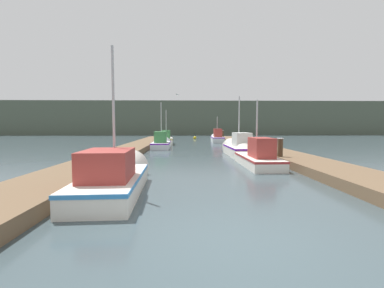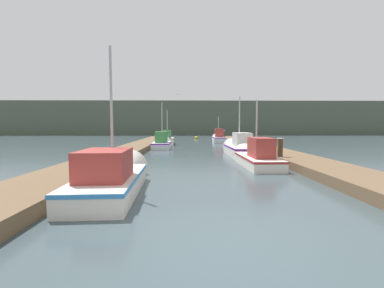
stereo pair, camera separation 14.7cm
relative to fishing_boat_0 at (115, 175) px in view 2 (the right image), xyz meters
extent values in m
plane|color=#38474C|center=(3.12, -3.93, -0.46)|extent=(200.00, 200.00, 0.00)
cube|color=brown|center=(-2.13, 12.07, -0.26)|extent=(2.39, 40.00, 0.39)
cube|color=brown|center=(8.37, 12.07, -0.26)|extent=(2.39, 40.00, 0.39)
cube|color=#4C5647|center=(3.12, 54.25, 3.21)|extent=(120.00, 16.00, 7.34)
cube|color=silver|center=(0.03, -0.62, -0.16)|extent=(1.85, 4.42, 0.59)
cube|color=#3482CA|center=(0.03, -0.62, 0.08)|extent=(1.89, 4.45, 0.10)
cone|color=silver|center=(-0.10, 2.06, -0.16)|extent=(1.61, 1.10, 1.56)
cube|color=#99332D|center=(0.06, -1.16, 0.54)|extent=(1.36, 1.77, 0.81)
cylinder|color=#B2B2B7|center=(0.01, -0.29, 2.09)|extent=(0.08, 0.08, 3.91)
cube|color=silver|center=(5.94, 4.62, -0.19)|extent=(1.55, 4.19, 0.52)
cube|color=#A73030|center=(5.94, 4.62, 0.01)|extent=(1.58, 4.22, 0.10)
cone|color=silver|center=(5.91, 7.14, -0.19)|extent=(1.44, 0.88, 1.43)
cube|color=#99332D|center=(5.95, 4.10, 0.55)|extent=(0.97, 1.67, 0.96)
cylinder|color=#B2B2B7|center=(5.94, 4.94, 1.51)|extent=(0.08, 0.08, 2.88)
cube|color=silver|center=(5.96, 9.17, -0.12)|extent=(1.62, 4.35, 0.67)
cube|color=#520C98|center=(5.96, 9.17, 0.15)|extent=(1.66, 4.38, 0.10)
cone|color=silver|center=(5.91, 11.77, -0.12)|extent=(1.48, 0.90, 1.46)
cube|color=silver|center=(5.97, 8.63, 0.68)|extent=(1.05, 1.61, 0.94)
cylinder|color=#B2B2B7|center=(5.96, 9.49, 1.92)|extent=(0.08, 0.08, 3.42)
cube|color=silver|center=(0.03, 14.85, -0.16)|extent=(1.57, 3.85, 0.59)
cube|color=#6618B3|center=(0.03, 14.85, 0.07)|extent=(1.60, 3.88, 0.10)
cone|color=silver|center=(0.00, 17.21, -0.16)|extent=(1.46, 0.89, 1.45)
cube|color=#387A42|center=(0.03, 14.38, 0.61)|extent=(1.02, 1.54, 0.97)
cylinder|color=#B2B2B7|center=(0.02, 15.14, 1.92)|extent=(0.08, 0.08, 3.58)
cube|color=silver|center=(0.10, 19.95, -0.11)|extent=(1.55, 3.70, 0.68)
cube|color=olive|center=(0.10, 19.95, 0.17)|extent=(1.58, 3.73, 0.10)
cone|color=silver|center=(0.01, 22.11, -0.11)|extent=(1.35, 0.75, 1.32)
cube|color=#387A42|center=(0.12, 19.49, 0.67)|extent=(0.99, 1.39, 0.88)
cylinder|color=#B2B2B7|center=(0.09, 20.22, 1.78)|extent=(0.08, 0.08, 3.10)
cube|color=silver|center=(6.23, 23.79, -0.11)|extent=(1.62, 4.86, 0.69)
cube|color=#7319CD|center=(6.23, 23.79, 0.17)|extent=(1.65, 4.89, 0.10)
cone|color=silver|center=(6.38, 26.74, -0.11)|extent=(1.37, 1.18, 1.32)
cube|color=#99332D|center=(6.20, 23.19, 0.73)|extent=(1.03, 1.92, 1.00)
cylinder|color=#B2B2B7|center=(6.25, 24.15, 1.49)|extent=(0.08, 0.08, 2.51)
cylinder|color=#473523|center=(7.22, 25.73, 0.24)|extent=(0.21, 0.21, 1.39)
cylinder|color=silver|center=(7.22, 25.73, 0.96)|extent=(0.24, 0.24, 0.04)
cylinder|color=#473523|center=(7.38, 5.46, 0.22)|extent=(0.29, 0.29, 1.36)
cylinder|color=silver|center=(7.38, 5.46, 0.93)|extent=(0.33, 0.33, 0.04)
cylinder|color=#473523|center=(7.16, 30.28, 0.17)|extent=(0.26, 0.26, 1.26)
cylinder|color=silver|center=(7.16, 30.28, 0.82)|extent=(0.30, 0.30, 0.04)
sphere|color=gold|center=(3.69, 31.48, -0.31)|extent=(0.53, 0.53, 0.53)
cylinder|color=black|center=(3.69, 31.48, 0.21)|extent=(0.06, 0.06, 0.50)
ellipsoid|color=white|center=(1.46, 17.73, 4.72)|extent=(0.31, 0.27, 0.12)
cube|color=gray|center=(1.54, 17.84, 4.74)|extent=(0.25, 0.29, 0.07)
cube|color=gray|center=(1.38, 17.61, 4.74)|extent=(0.25, 0.29, 0.07)
camera|label=1|loc=(2.23, -8.30, 1.63)|focal=24.00mm
camera|label=2|loc=(2.38, -8.30, 1.63)|focal=24.00mm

